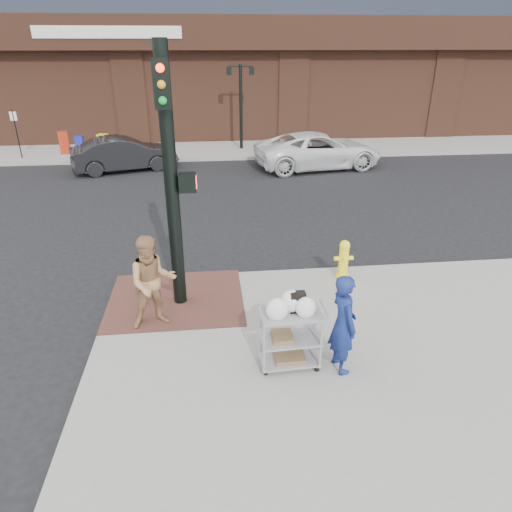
{
  "coord_description": "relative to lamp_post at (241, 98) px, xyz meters",
  "views": [
    {
      "loc": [
        0.17,
        -7.59,
        5.06
      ],
      "look_at": [
        1.06,
        0.51,
        1.25
      ],
      "focal_mm": 32.0,
      "sensor_mm": 36.0,
      "label": 1
    }
  ],
  "objects": [
    {
      "name": "ground",
      "position": [
        -2.0,
        -16.0,
        -2.62
      ],
      "size": [
        220.0,
        220.0,
        0.0
      ],
      "primitive_type": "plane",
      "color": "black",
      "rests_on": "ground"
    },
    {
      "name": "sidewalk_far",
      "position": [
        10.5,
        16.0,
        -2.54
      ],
      "size": [
        65.0,
        36.0,
        0.15
      ],
      "primitive_type": "cube",
      "color": "gray",
      "rests_on": "ground"
    },
    {
      "name": "brick_curb_ramp",
      "position": [
        -2.6,
        -15.1,
        -2.46
      ],
      "size": [
        2.8,
        2.4,
        0.01
      ],
      "primitive_type": "cube",
      "color": "#512E26",
      "rests_on": "sidewalk_near"
    },
    {
      "name": "lamp_post",
      "position": [
        0.0,
        0.0,
        0.0
      ],
      "size": [
        1.32,
        0.22,
        4.0
      ],
      "color": "black",
      "rests_on": "sidewalk_far"
    },
    {
      "name": "parking_sign",
      "position": [
        -10.5,
        -1.0,
        -1.37
      ],
      "size": [
        0.05,
        0.05,
        2.2
      ],
      "primitive_type": "cylinder",
      "color": "black",
      "rests_on": "sidewalk_far"
    },
    {
      "name": "traffic_signal_pole",
      "position": [
        -2.48,
        -15.23,
        0.21
      ],
      "size": [
        0.61,
        0.51,
        5.0
      ],
      "color": "black",
      "rests_on": "sidewalk_near"
    },
    {
      "name": "woman_blue",
      "position": [
        0.22,
        -17.67,
        -1.61
      ],
      "size": [
        0.51,
        0.69,
        1.72
      ],
      "primitive_type": "imported",
      "rotation": [
        0.0,
        0.0,
        1.74
      ],
      "color": "navy",
      "rests_on": "sidewalk_near"
    },
    {
      "name": "pedestrian_tan",
      "position": [
        -2.92,
        -16.02,
        -1.56
      ],
      "size": [
        1.01,
        0.86,
        1.82
      ],
      "primitive_type": "imported",
      "rotation": [
        0.0,
        0.0,
        0.21
      ],
      "color": "#A4754D",
      "rests_on": "sidewalk_near"
    },
    {
      "name": "sedan_dark",
      "position": [
        -5.35,
        -3.39,
        -1.89
      ],
      "size": [
        4.67,
        2.77,
        1.45
      ],
      "primitive_type": "imported",
      "rotation": [
        0.0,
        0.0,
        1.87
      ],
      "color": "black",
      "rests_on": "ground"
    },
    {
      "name": "minivan_white",
      "position": [
        3.12,
        -3.82,
        -1.84
      ],
      "size": [
        5.9,
        3.39,
        1.55
      ],
      "primitive_type": "imported",
      "rotation": [
        0.0,
        0.0,
        1.72
      ],
      "color": "white",
      "rests_on": "ground"
    },
    {
      "name": "utility_cart",
      "position": [
        -0.6,
        -17.51,
        -1.85
      ],
      "size": [
        1.01,
        0.59,
        1.37
      ],
      "color": "gray",
      "rests_on": "sidewalk_near"
    },
    {
      "name": "fire_hydrant",
      "position": [
        1.16,
        -14.53,
        -1.99
      ],
      "size": [
        0.44,
        0.31,
        0.93
      ],
      "color": "yellow",
      "rests_on": "sidewalk_near"
    },
    {
      "name": "newsbox_red",
      "position": [
        -8.65,
        -0.33,
        -1.93
      ],
      "size": [
        0.52,
        0.49,
        1.08
      ],
      "primitive_type": "cube",
      "rotation": [
        0.0,
        0.0,
        0.2
      ],
      "color": "#A62713",
      "rests_on": "sidewalk_far"
    },
    {
      "name": "newsbox_yellow",
      "position": [
        -6.71,
        -0.85,
        -1.97
      ],
      "size": [
        0.52,
        0.49,
        1.0
      ],
      "primitive_type": "cube",
      "rotation": [
        0.0,
        0.0,
        -0.31
      ],
      "color": "gold",
      "rests_on": "sidewalk_far"
    },
    {
      "name": "newsbox_blue",
      "position": [
        -7.88,
        -0.59,
        -2.02
      ],
      "size": [
        0.37,
        0.34,
        0.89
      ],
      "primitive_type": "cube",
      "rotation": [
        0.0,
        0.0,
        -0.0
      ],
      "color": "#1921A7",
      "rests_on": "sidewalk_far"
    }
  ]
}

